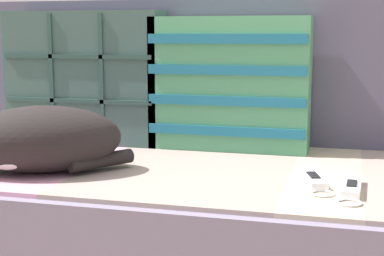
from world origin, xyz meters
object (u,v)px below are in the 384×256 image
couch (168,238)px  game_remote_far (352,188)px  sleeping_cat (34,141)px  throw_pillow_striped (230,83)px  game_remote_near (313,179)px  throw_pillow_quilted (86,77)px

couch → game_remote_far: 0.54m
sleeping_cat → game_remote_far: size_ratio=2.07×
throw_pillow_striped → sleeping_cat: throw_pillow_striped is taller
couch → game_remote_near: bearing=-20.6°
couch → sleeping_cat: sleeping_cat is taller
couch → throw_pillow_quilted: size_ratio=3.59×
throw_pillow_quilted → throw_pillow_striped: 0.44m
throw_pillow_quilted → game_remote_far: throw_pillow_quilted is taller
couch → throw_pillow_quilted: bearing=147.9°
throw_pillow_striped → game_remote_far: (0.34, -0.39, -0.18)m
couch → sleeping_cat: size_ratio=4.11×
couch → throw_pillow_striped: bearing=58.4°
couch → game_remote_near: size_ratio=8.28×
sleeping_cat → throw_pillow_quilted: bearing=97.7°
sleeping_cat → game_remote_far: bearing=1.3°
throw_pillow_striped → game_remote_far: throw_pillow_striped is taller
couch → game_remote_far: (0.46, -0.19, 0.22)m
sleeping_cat → throw_pillow_striped: bearing=46.7°
throw_pillow_striped → game_remote_near: (0.25, -0.34, -0.18)m
throw_pillow_quilted → throw_pillow_striped: throw_pillow_quilted is taller
throw_pillow_quilted → game_remote_far: (0.77, -0.39, -0.19)m
sleeping_cat → game_remote_near: (0.64, 0.07, -0.07)m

